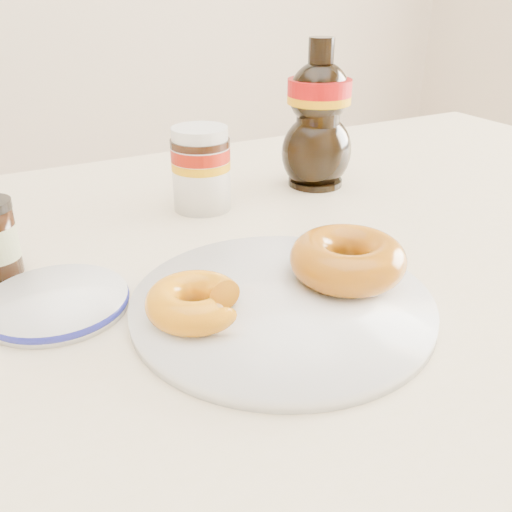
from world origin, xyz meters
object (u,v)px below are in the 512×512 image
plate (282,304)px  nutella_jar (201,165)px  donut_bitten (195,302)px  donut_whole (348,259)px  dining_table (298,314)px  blue_rim_saucer (56,302)px  syrup_bottle (318,115)px

plate → nutella_jar: 0.28m
donut_bitten → donut_whole: 0.16m
dining_table → donut_whole: 0.15m
dining_table → nutella_jar: bearing=103.9°
nutella_jar → blue_rim_saucer: (-0.22, -0.17, -0.05)m
plate → syrup_bottle: bearing=51.6°
donut_bitten → donut_whole: size_ratio=0.76×
donut_whole → nutella_jar: size_ratio=1.04×
dining_table → syrup_bottle: size_ratio=6.84×
nutella_jar → plate: bearing=-98.3°
donut_bitten → syrup_bottle: bearing=41.1°
donut_whole → donut_bitten: bearing=178.8°
dining_table → donut_bitten: size_ratio=16.56×
dining_table → donut_whole: bearing=-94.5°
plate → donut_whole: 0.08m
donut_bitten → syrup_bottle: size_ratio=0.41×
syrup_bottle → dining_table: bearing=-127.6°
plate → donut_bitten: bearing=174.0°
donut_whole → plate: bearing=-176.1°
plate → blue_rim_saucer: same height
donut_whole → nutella_jar: bearing=97.6°
donut_whole → syrup_bottle: syrup_bottle is taller
donut_bitten → nutella_jar: (0.12, 0.27, 0.03)m
syrup_bottle → nutella_jar: bearing=-177.5°
blue_rim_saucer → syrup_bottle: bearing=23.9°
blue_rim_saucer → nutella_jar: bearing=37.8°
donut_bitten → donut_whole: donut_whole is taller
dining_table → nutella_jar: 0.23m
syrup_bottle → blue_rim_saucer: (-0.41, -0.18, -0.10)m
syrup_bottle → blue_rim_saucer: syrup_bottle is taller
dining_table → donut_bitten: (-0.16, -0.09, 0.11)m
plate → blue_rim_saucer: bearing=150.5°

